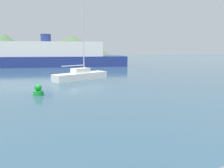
# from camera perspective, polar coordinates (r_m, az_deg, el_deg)

# --- Properties ---
(sailboat_inner) EXTENTS (6.97, 4.19, 8.65)m
(sailboat_inner) POSITION_cam_1_polar(r_m,az_deg,el_deg) (26.15, -8.19, 2.34)
(sailboat_inner) COLOR white
(sailboat_inner) RESTS_ON ground_plane
(ferry_distant) EXTENTS (34.09, 15.29, 6.66)m
(ferry_distant) POSITION_cam_1_polar(r_m,az_deg,el_deg) (48.37, -16.72, 7.13)
(ferry_distant) COLOR navy
(ferry_distant) RESTS_ON ground_plane
(buoy_marker) EXTENTS (0.79, 0.79, 0.90)m
(buoy_marker) POSITION_cam_1_polar(r_m,az_deg,el_deg) (17.91, -18.68, -1.65)
(buoy_marker) COLOR green
(buoy_marker) RESTS_ON ground_plane
(hill_central) EXTENTS (25.24, 25.24, 9.98)m
(hill_central) POSITION_cam_1_polar(r_m,az_deg,el_deg) (103.05, -26.12, 8.97)
(hill_central) COLOR #476B42
(hill_central) RESTS_ON ground_plane
(hill_east) EXTENTS (43.16, 43.16, 10.87)m
(hill_east) POSITION_cam_1_polar(r_m,az_deg,el_deg) (118.07, -10.33, 9.85)
(hill_east) COLOR #4C6647
(hill_east) RESTS_ON ground_plane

